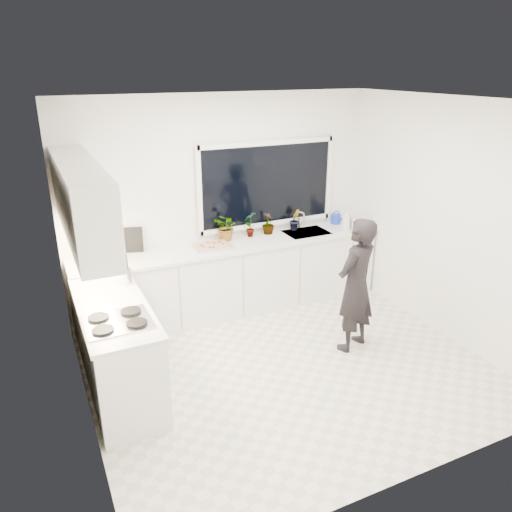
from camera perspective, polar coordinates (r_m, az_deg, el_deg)
floor at (r=5.44m, az=3.63°, el=-12.58°), size 4.00×3.50×0.02m
wall_back at (r=6.34m, az=-3.76°, el=5.96°), size 4.00×0.02×2.70m
wall_left at (r=4.28m, az=-20.29°, el=-3.00°), size 0.02×3.50×2.70m
wall_right at (r=6.02m, az=21.02°, el=3.74°), size 0.02×3.50×2.70m
ceiling at (r=4.54m, az=4.45°, el=17.35°), size 4.00×3.50×0.02m
window at (r=6.50m, az=1.28°, el=8.19°), size 1.80×0.02×1.00m
base_cabinets_back at (r=6.37m, az=-2.54°, el=-2.63°), size 3.92×0.58×0.88m
base_cabinets_left at (r=5.03m, az=-15.52°, el=-10.39°), size 0.58×1.60×0.88m
countertop_back at (r=6.19m, az=-2.57°, el=1.24°), size 3.94×0.62×0.04m
countertop_left at (r=4.81m, az=-16.05°, el=-5.70°), size 0.62×1.60×0.04m
upper_cabinets at (r=4.80m, az=-19.34°, el=6.02°), size 0.34×2.10×0.70m
sink at (r=6.66m, az=5.76°, el=2.33°), size 0.58×0.42×0.14m
faucet at (r=6.78m, az=4.95°, el=4.10°), size 0.03×0.03×0.22m
stovetop at (r=4.48m, az=-15.55°, el=-7.20°), size 0.56×0.48×0.03m
person at (r=5.52m, az=11.33°, el=-3.32°), size 0.65×0.54×1.52m
pizza_tray at (r=6.06m, az=-5.05°, el=1.09°), size 0.45×0.35×0.03m
pizza at (r=6.06m, az=-5.05°, el=1.24°), size 0.41×0.31×0.01m
watering_can at (r=7.05m, az=9.10°, el=4.20°), size 0.15×0.15×0.13m
paper_towel_roll at (r=5.87m, az=-17.36°, el=0.66°), size 0.14×0.14×0.26m
knife_block at (r=5.91m, az=-17.70°, el=0.56°), size 0.16×0.14×0.22m
utensil_crock at (r=5.21m, az=-14.70°, el=-2.25°), size 0.15×0.15×0.16m
picture_frame_large at (r=6.00m, az=-16.77°, el=1.30°), size 0.22×0.05×0.28m
picture_frame_small at (r=6.04m, az=-13.97°, el=1.82°), size 0.24×0.09×0.30m
herb_plants at (r=6.37m, az=-1.27°, el=3.55°), size 1.27×0.40×0.34m
soap_bottles at (r=6.78m, az=10.48°, el=4.06°), size 0.26×0.14×0.30m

